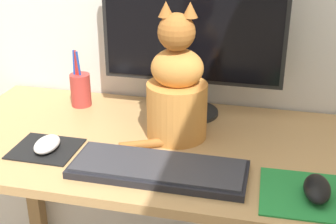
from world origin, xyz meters
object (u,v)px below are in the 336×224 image
(monitor, at_px, (192,35))
(computer_mouse_right, at_px, (317,189))
(cat, at_px, (177,90))
(computer_mouse_left, at_px, (47,144))
(pen_cup, at_px, (80,89))
(keyboard, at_px, (157,168))

(monitor, distance_m, computer_mouse_right, 0.57)
(monitor, xyz_separation_m, cat, (-0.01, -0.16, -0.11))
(computer_mouse_right, height_order, cat, cat)
(monitor, xyz_separation_m, computer_mouse_left, (-0.32, -0.33, -0.23))
(cat, bearing_deg, monitor, 81.21)
(computer_mouse_left, distance_m, cat, 0.37)
(computer_mouse_right, distance_m, pen_cup, 0.80)
(computer_mouse_right, xyz_separation_m, pen_cup, (-0.71, 0.37, 0.03))
(monitor, relative_size, cat, 1.43)
(cat, bearing_deg, computer_mouse_right, -37.33)
(monitor, relative_size, computer_mouse_right, 4.86)
(keyboard, xyz_separation_m, pen_cup, (-0.34, 0.34, 0.04))
(monitor, relative_size, computer_mouse_left, 5.67)
(cat, bearing_deg, keyboard, -97.51)
(pen_cup, bearing_deg, monitor, 2.57)
(monitor, distance_m, pen_cup, 0.41)
(computer_mouse_left, bearing_deg, pen_cup, 96.59)
(computer_mouse_right, distance_m, cat, 0.44)
(computer_mouse_right, bearing_deg, computer_mouse_left, 175.18)
(keyboard, bearing_deg, computer_mouse_right, -3.36)
(computer_mouse_right, bearing_deg, cat, 148.67)
(monitor, bearing_deg, pen_cup, -177.43)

